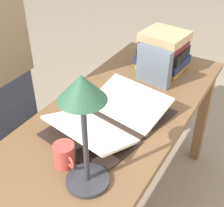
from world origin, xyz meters
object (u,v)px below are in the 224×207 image
object	(u,v)px
book_stack_tall	(163,51)
coffee_mug	(65,155)
pencil	(71,106)
reading_lamp	(83,109)
book_standing_upright	(154,66)
open_book	(110,119)

from	to	relation	value
book_stack_tall	coffee_mug	distance (m)	0.89
coffee_mug	pencil	size ratio (longest dim) A/B	0.65
coffee_mug	pencil	bearing A→B (deg)	-145.68
coffee_mug	reading_lamp	bearing A→B (deg)	75.74
book_stack_tall	book_standing_upright	xyz separation A→B (m)	(0.19, 0.03, -0.00)
book_stack_tall	book_standing_upright	distance (m)	0.19
reading_lamp	pencil	xyz separation A→B (m)	(-0.34, -0.33, -0.31)
open_book	pencil	bearing A→B (deg)	-83.09
book_stack_tall	reading_lamp	world-z (taller)	reading_lamp
book_stack_tall	reading_lamp	xyz separation A→B (m)	(0.92, 0.11, 0.21)
book_standing_upright	reading_lamp	xyz separation A→B (m)	(0.73, 0.09, 0.21)
open_book	book_standing_upright	bearing A→B (deg)	-171.60
book_stack_tall	pencil	bearing A→B (deg)	-20.59
reading_lamp	pencil	size ratio (longest dim) A/B	2.66
book_standing_upright	reading_lamp	bearing A→B (deg)	16.05
book_stack_tall	book_standing_upright	size ratio (longest dim) A/B	1.34
open_book	book_standing_upright	xyz separation A→B (m)	(-0.41, 0.02, 0.07)
reading_lamp	pencil	distance (m)	0.57
coffee_mug	book_standing_upright	bearing A→B (deg)	177.33
book_standing_upright	reading_lamp	distance (m)	0.77
open_book	coffee_mug	world-z (taller)	same
book_stack_tall	open_book	bearing A→B (deg)	0.96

